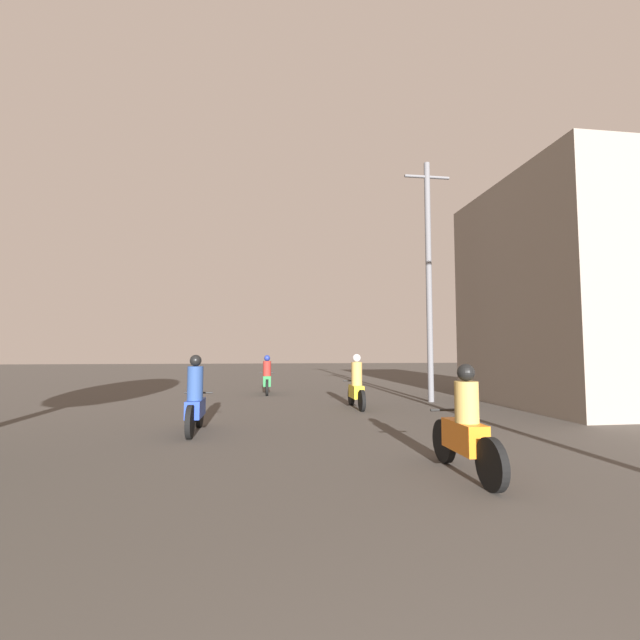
# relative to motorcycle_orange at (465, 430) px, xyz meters

# --- Properties ---
(motorcycle_orange) EXTENTS (0.60, 2.03, 1.52)m
(motorcycle_orange) POSITION_rel_motorcycle_orange_xyz_m (0.00, 0.00, 0.00)
(motorcycle_orange) COLOR black
(motorcycle_orange) RESTS_ON ground_plane
(motorcycle_blue) EXTENTS (0.60, 1.95, 1.62)m
(motorcycle_blue) POSITION_rel_motorcycle_orange_xyz_m (-4.14, 3.63, 0.03)
(motorcycle_blue) COLOR black
(motorcycle_blue) RESTS_ON ground_plane
(motorcycle_yellow) EXTENTS (0.60, 2.06, 1.61)m
(motorcycle_yellow) POSITION_rel_motorcycle_orange_xyz_m (0.02, 6.96, 0.03)
(motorcycle_yellow) COLOR black
(motorcycle_yellow) RESTS_ON ground_plane
(motorcycle_green) EXTENTS (0.60, 1.99, 1.54)m
(motorcycle_green) POSITION_rel_motorcycle_orange_xyz_m (-2.58, 11.60, 0.01)
(motorcycle_green) COLOR black
(motorcycle_green) RESTS_ON ground_plane
(building_right_near) EXTENTS (5.44, 6.52, 7.04)m
(building_right_near) POSITION_rel_motorcycle_orange_xyz_m (7.32, 6.63, 2.91)
(building_right_near) COLOR gray
(building_right_near) RESTS_ON ground_plane
(utility_pole_far) EXTENTS (1.60, 0.20, 8.24)m
(utility_pole_far) POSITION_rel_motorcycle_orange_xyz_m (2.85, 8.20, 3.67)
(utility_pole_far) COLOR slate
(utility_pole_far) RESTS_ON ground_plane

